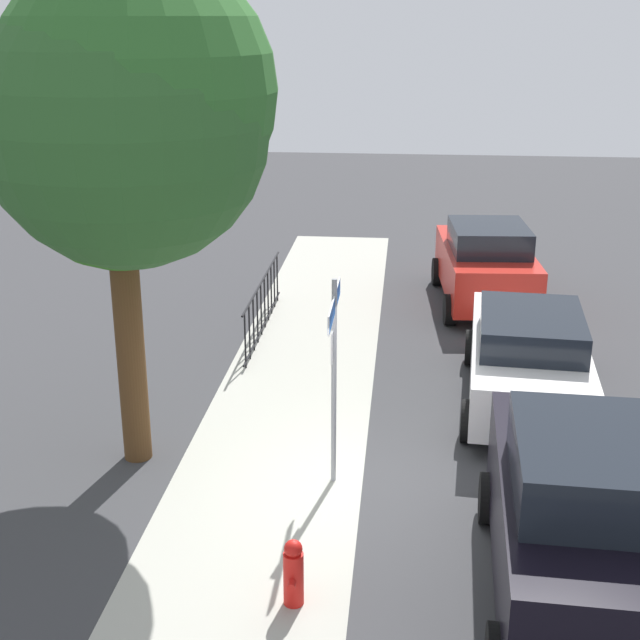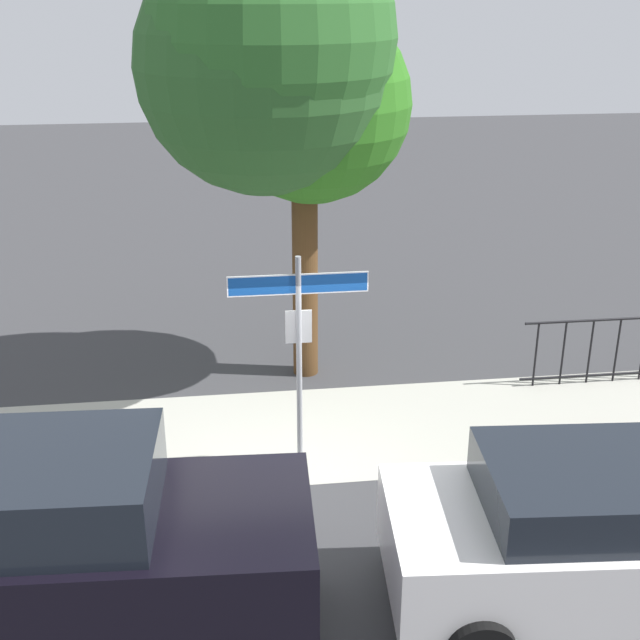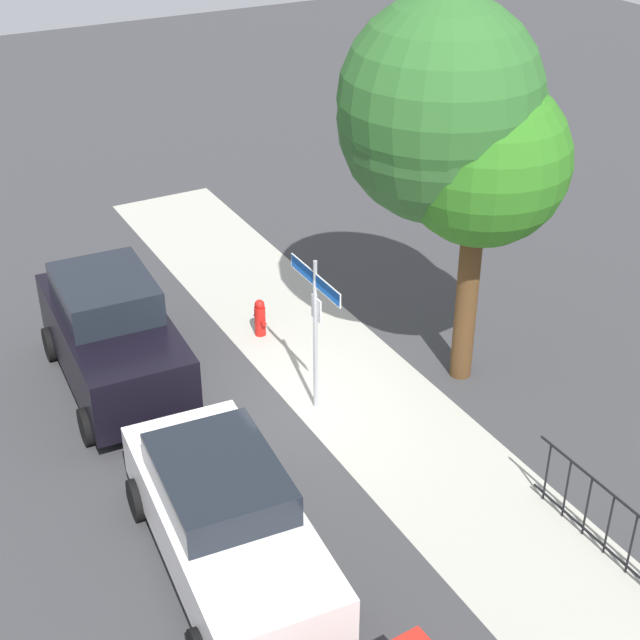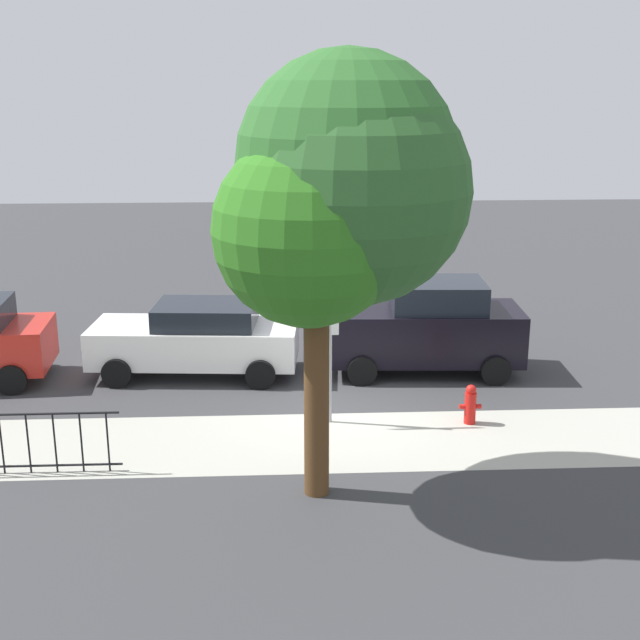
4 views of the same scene
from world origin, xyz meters
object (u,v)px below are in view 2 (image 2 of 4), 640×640
object	(u,v)px
car_white	(615,534)
shade_tree	(277,65)
car_black	(72,556)
fire_hydrant	(87,448)
street_sign	(299,323)

from	to	relation	value
car_white	shade_tree	bearing A→B (deg)	121.64
car_black	fire_hydrant	xyz separation A→B (m)	(-0.33, 3.02, -0.65)
shade_tree	fire_hydrant	world-z (taller)	shade_tree
car_white	fire_hydrant	world-z (taller)	car_white
car_white	fire_hydrant	bearing A→B (deg)	154.89
fire_hydrant	shade_tree	bearing A→B (deg)	40.94
shade_tree	car_white	size ratio (longest dim) A/B	1.47
shade_tree	fire_hydrant	distance (m)	5.62
street_sign	car_white	size ratio (longest dim) A/B	0.61
street_sign	car_white	bearing A→B (deg)	-46.15
car_white	fire_hydrant	size ratio (longest dim) A/B	5.96
fire_hydrant	street_sign	bearing A→B (deg)	-4.26
street_sign	car_black	bearing A→B (deg)	-129.72
car_white	car_black	bearing A→B (deg)	-176.30
shade_tree	car_white	xyz separation A→B (m)	(2.77, -5.40, -3.92)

